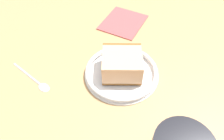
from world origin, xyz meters
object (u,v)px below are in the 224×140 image
Objects in this scene: small_plate at (122,72)px; cake_slice at (122,64)px; teaspoon at (37,82)px; folded_napkin at (123,22)px.

cake_slice reaches higher than small_plate.
teaspoon is (-12.72, -14.24, -0.49)cm from small_plate.
cake_slice is at bearing 130.42° from small_plate.
folded_napkin is (-12.22, 15.79, -0.54)cm from small_plate.
small_plate is at bearing 48.22° from teaspoon.
small_plate is 1.33× the size of teaspoon.
cake_slice is 0.92× the size of teaspoon.
folded_napkin is (-12.04, 15.58, -2.99)cm from cake_slice.
cake_slice is (-0.17, 0.20, 2.45)cm from small_plate.
teaspoon is at bearing -131.78° from small_plate.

